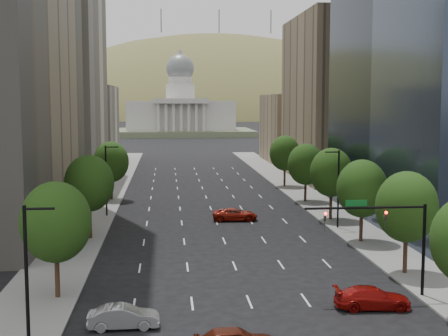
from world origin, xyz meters
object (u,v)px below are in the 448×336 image
object	(u,v)px
car_red_near	(372,298)
car_red_far	(235,214)
traffic_signal	(392,229)
capitol	(180,115)
car_silver	(124,317)

from	to	relation	value
car_red_near	car_red_far	xyz separation A→B (m)	(-6.08, 33.18, -0.02)
traffic_signal	car_red_far	size ratio (longest dim) A/B	1.67
capitol	car_red_far	distance (m)	188.94
car_red_near	car_silver	bearing A→B (deg)	101.12
car_red_far	traffic_signal	bearing A→B (deg)	-163.65
capitol	car_red_far	bearing A→B (deg)	-89.29
traffic_signal	car_red_near	world-z (taller)	traffic_signal
car_red_far	car_silver	bearing A→B (deg)	164.16
car_silver	car_red_far	distance (m)	37.16
car_red_near	car_red_far	distance (m)	33.73
traffic_signal	capitol	bearing A→B (deg)	92.74
car_silver	car_red_far	size ratio (longest dim) A/B	0.84
car_red_far	car_red_near	bearing A→B (deg)	-168.09
traffic_signal	capitol	world-z (taller)	capitol
car_silver	traffic_signal	bearing A→B (deg)	-78.45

